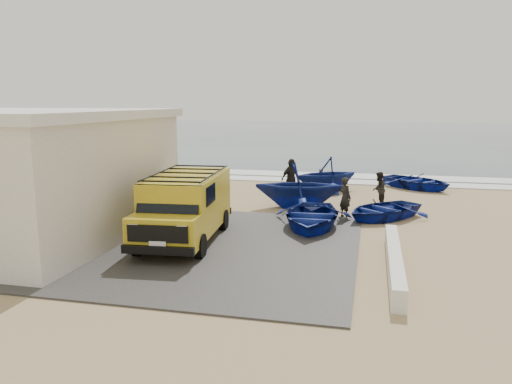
{
  "coord_description": "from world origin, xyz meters",
  "views": [
    {
      "loc": [
        4.28,
        -16.66,
        4.59
      ],
      "look_at": [
        0.06,
        1.42,
        1.2
      ],
      "focal_mm": 35.0,
      "sensor_mm": 36.0,
      "label": 1
    }
  ],
  "objects_px": {
    "boat_near_left": "(311,216)",
    "boat_mid_left": "(299,185)",
    "van": "(185,205)",
    "parapet": "(394,260)",
    "boat_near_right": "(382,210)",
    "boat_far_left": "(326,174)",
    "boat_far_right": "(417,181)",
    "fisherman_front": "(345,197)",
    "fisherman_middle": "(379,189)",
    "building": "(19,173)",
    "fisherman_back": "(291,179)"
  },
  "relations": [
    {
      "from": "fisherman_front",
      "to": "building",
      "type": "bearing_deg",
      "value": 69.77
    },
    {
      "from": "boat_mid_left",
      "to": "boat_far_left",
      "type": "relative_size",
      "value": 1.1
    },
    {
      "from": "boat_far_right",
      "to": "boat_mid_left",
      "type": "bearing_deg",
      "value": 178.54
    },
    {
      "from": "fisherman_front",
      "to": "fisherman_middle",
      "type": "bearing_deg",
      "value": -73.73
    },
    {
      "from": "fisherman_middle",
      "to": "boat_near_left",
      "type": "bearing_deg",
      "value": -13.39
    },
    {
      "from": "parapet",
      "to": "boat_far_right",
      "type": "height_order",
      "value": "boat_far_right"
    },
    {
      "from": "boat_far_right",
      "to": "fisherman_front",
      "type": "distance_m",
      "value": 8.28
    },
    {
      "from": "boat_near_left",
      "to": "boat_far_right",
      "type": "bearing_deg",
      "value": 62.4
    },
    {
      "from": "van",
      "to": "fisherman_front",
      "type": "distance_m",
      "value": 6.81
    },
    {
      "from": "fisherman_middle",
      "to": "building",
      "type": "bearing_deg",
      "value": -42.53
    },
    {
      "from": "van",
      "to": "parapet",
      "type": "bearing_deg",
      "value": -17.65
    },
    {
      "from": "building",
      "to": "fisherman_front",
      "type": "height_order",
      "value": "building"
    },
    {
      "from": "building",
      "to": "boat_far_right",
      "type": "relative_size",
      "value": 2.42
    },
    {
      "from": "boat_mid_left",
      "to": "fisherman_back",
      "type": "bearing_deg",
      "value": 11.02
    },
    {
      "from": "fisherman_front",
      "to": "fisherman_middle",
      "type": "height_order",
      "value": "fisherman_front"
    },
    {
      "from": "boat_far_left",
      "to": "boat_mid_left",
      "type": "bearing_deg",
      "value": -46.67
    },
    {
      "from": "van",
      "to": "boat_far_left",
      "type": "height_order",
      "value": "van"
    },
    {
      "from": "building",
      "to": "boat_near_right",
      "type": "xyz_separation_m",
      "value": [
        12.27,
        5.2,
        -1.79
      ]
    },
    {
      "from": "boat_near_left",
      "to": "boat_mid_left",
      "type": "relative_size",
      "value": 1.1
    },
    {
      "from": "van",
      "to": "fisherman_back",
      "type": "height_order",
      "value": "van"
    },
    {
      "from": "parapet",
      "to": "van",
      "type": "xyz_separation_m",
      "value": [
        -6.65,
        1.5,
        0.95
      ]
    },
    {
      "from": "building",
      "to": "van",
      "type": "relative_size",
      "value": 1.72
    },
    {
      "from": "boat_far_left",
      "to": "fisherman_front",
      "type": "distance_m",
      "value": 5.84
    },
    {
      "from": "boat_mid_left",
      "to": "boat_far_left",
      "type": "height_order",
      "value": "boat_mid_left"
    },
    {
      "from": "fisherman_front",
      "to": "boat_far_left",
      "type": "bearing_deg",
      "value": -33.19
    },
    {
      "from": "boat_mid_left",
      "to": "boat_far_right",
      "type": "xyz_separation_m",
      "value": [
        5.41,
        6.16,
        -0.59
      ]
    },
    {
      "from": "boat_near_left",
      "to": "building",
      "type": "bearing_deg",
      "value": -164.38
    },
    {
      "from": "van",
      "to": "fisherman_front",
      "type": "relative_size",
      "value": 3.37
    },
    {
      "from": "parapet",
      "to": "boat_mid_left",
      "type": "relative_size",
      "value": 1.59
    },
    {
      "from": "parapet",
      "to": "fisherman_middle",
      "type": "distance_m",
      "value": 8.66
    },
    {
      "from": "boat_near_left",
      "to": "parapet",
      "type": "bearing_deg",
      "value": -58.64
    },
    {
      "from": "van",
      "to": "boat_far_right",
      "type": "bearing_deg",
      "value": 50.81
    },
    {
      "from": "fisherman_back",
      "to": "boat_near_right",
      "type": "bearing_deg",
      "value": -88.9
    },
    {
      "from": "boat_mid_left",
      "to": "boat_far_left",
      "type": "bearing_deg",
      "value": -19.4
    },
    {
      "from": "boat_near_left",
      "to": "boat_near_right",
      "type": "xyz_separation_m",
      "value": [
        2.57,
        2.02,
        -0.06
      ]
    },
    {
      "from": "boat_near_left",
      "to": "fisherman_front",
      "type": "bearing_deg",
      "value": 58.04
    },
    {
      "from": "parapet",
      "to": "fisherman_back",
      "type": "relative_size",
      "value": 3.11
    },
    {
      "from": "fisherman_front",
      "to": "fisherman_back",
      "type": "distance_m",
      "value": 4.2
    },
    {
      "from": "van",
      "to": "fisherman_middle",
      "type": "bearing_deg",
      "value": 43.68
    },
    {
      "from": "van",
      "to": "fisherman_front",
      "type": "height_order",
      "value": "van"
    },
    {
      "from": "boat_near_right",
      "to": "parapet",
      "type": "bearing_deg",
      "value": -47.23
    },
    {
      "from": "boat_near_right",
      "to": "boat_far_right",
      "type": "relative_size",
      "value": 0.93
    },
    {
      "from": "boat_far_right",
      "to": "fisherman_middle",
      "type": "height_order",
      "value": "fisherman_middle"
    },
    {
      "from": "boat_near_left",
      "to": "fisherman_back",
      "type": "bearing_deg",
      "value": 104.65
    },
    {
      "from": "fisherman_middle",
      "to": "boat_near_right",
      "type": "bearing_deg",
      "value": 18.34
    },
    {
      "from": "boat_mid_left",
      "to": "building",
      "type": "bearing_deg",
      "value": 117.88
    },
    {
      "from": "boat_far_right",
      "to": "fisherman_middle",
      "type": "bearing_deg",
      "value": -161.93
    },
    {
      "from": "fisherman_middle",
      "to": "fisherman_back",
      "type": "distance_m",
      "value": 4.11
    },
    {
      "from": "van",
      "to": "boat_far_right",
      "type": "height_order",
      "value": "van"
    },
    {
      "from": "boat_far_right",
      "to": "building",
      "type": "bearing_deg",
      "value": 171.73
    }
  ]
}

